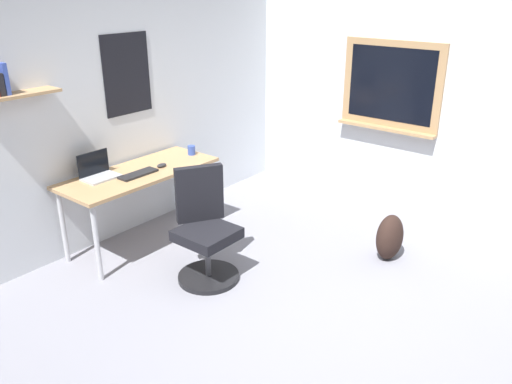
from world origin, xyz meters
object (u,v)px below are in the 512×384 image
at_px(laptop, 98,172).
at_px(coffee_mug, 191,150).
at_px(desk, 140,178).
at_px(office_chair, 205,233).
at_px(computer_mouse, 162,165).
at_px(backpack, 390,237).
at_px(keyboard, 138,174).

height_order(laptop, coffee_mug, laptop).
xyz_separation_m(desk, coffee_mug, (0.65, -0.03, 0.12)).
distance_m(office_chair, computer_mouse, 0.93).
bearing_deg(backpack, laptop, 125.61).
height_order(laptop, keyboard, laptop).
bearing_deg(office_chair, coffee_mug, 50.39).
bearing_deg(desk, computer_mouse, -20.58).
bearing_deg(backpack, computer_mouse, 117.29).
bearing_deg(coffee_mug, desk, 177.61).
height_order(desk, backpack, desk).
xyz_separation_m(office_chair, backpack, (1.26, -1.08, -0.19)).
relative_size(coffee_mug, backpack, 0.22).
relative_size(keyboard, computer_mouse, 3.56).
xyz_separation_m(coffee_mug, backpack, (0.54, -1.95, -0.56)).
xyz_separation_m(laptop, coffee_mug, (0.98, -0.17, -0.01)).
height_order(coffee_mug, backpack, coffee_mug).
distance_m(computer_mouse, coffee_mug, 0.45).
relative_size(desk, office_chair, 1.57).
bearing_deg(coffee_mug, laptop, 169.94).
height_order(keyboard, computer_mouse, computer_mouse).
height_order(desk, office_chair, office_chair).
relative_size(office_chair, coffee_mug, 10.33).
bearing_deg(backpack, keyboard, 123.55).
bearing_deg(computer_mouse, laptop, 157.48).
height_order(office_chair, backpack, office_chair).
height_order(laptop, backpack, laptop).
xyz_separation_m(laptop, keyboard, (0.26, -0.22, -0.04)).
relative_size(desk, computer_mouse, 14.37).
bearing_deg(computer_mouse, coffee_mug, 6.45).
xyz_separation_m(office_chair, coffee_mug, (0.72, 0.87, 0.37)).
height_order(desk, computer_mouse, computer_mouse).
relative_size(desk, laptop, 4.82).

